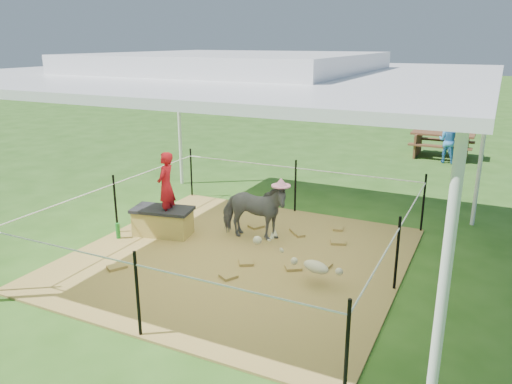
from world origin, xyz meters
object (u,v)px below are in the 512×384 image
at_px(woman, 166,180).
at_px(green_bottle, 118,231).
at_px(pony, 254,211).
at_px(distant_person, 449,141).
at_px(straw_bale, 163,223).
at_px(picnic_table_near, 442,145).
at_px(foal, 316,265).

xyz_separation_m(woman, green_bottle, (-0.65, -0.45, -0.81)).
distance_m(pony, distant_person, 7.29).
distance_m(straw_bale, picnic_table_near, 8.72).
bearing_deg(pony, green_bottle, 106.05).
bearing_deg(green_bottle, pony, 25.16).
relative_size(green_bottle, foal, 0.26).
bearing_deg(woman, picnic_table_near, 146.03).
xyz_separation_m(green_bottle, picnic_table_near, (3.95, 8.48, 0.18)).
height_order(pony, picnic_table_near, pony).
relative_size(foal, distant_person, 0.85).
bearing_deg(green_bottle, straw_bale, 39.29).
relative_size(green_bottle, picnic_table_near, 0.16).
height_order(straw_bale, distant_person, distant_person).
relative_size(straw_bale, picnic_table_near, 0.56).
height_order(foal, picnic_table_near, picnic_table_near).
bearing_deg(straw_bale, woman, 0.00).
height_order(pony, distant_person, distant_person).
xyz_separation_m(foal, picnic_table_near, (0.59, 8.59, 0.03)).
relative_size(woman, picnic_table_near, 0.67).
bearing_deg(straw_bale, distant_person, 64.02).
distance_m(straw_bale, pony, 1.51).
bearing_deg(woman, green_bottle, -66.95).
relative_size(woman, foal, 1.11).
bearing_deg(foal, distant_person, 103.96).
relative_size(pony, distant_person, 0.96).
bearing_deg(straw_bale, picnic_table_near, 67.07).
bearing_deg(distant_person, foal, 103.63).
xyz_separation_m(pony, distant_person, (2.21, 6.95, 0.08)).
distance_m(foal, distant_person, 8.02).
relative_size(foal, picnic_table_near, 0.60).
distance_m(picnic_table_near, distant_person, 0.69).
height_order(woman, distant_person, woman).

